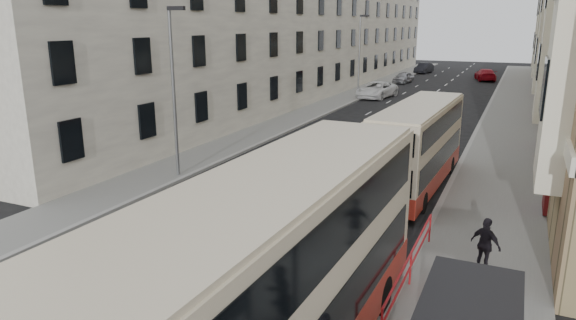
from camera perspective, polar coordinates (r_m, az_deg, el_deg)
The scene contains 16 objects.
pavement_right at distance 38.53m, azimuth 23.19°, elevation 2.82°, with size 4.00×120.00×0.15m, color slate.
pavement_left at distance 41.76m, azimuth 1.45°, elevation 4.90°, with size 3.00×120.00×0.15m, color slate.
kerb_right at distance 38.62m, azimuth 20.24°, elevation 3.13°, with size 0.25×120.00×0.15m, color gray.
kerb_left at distance 41.20m, azimuth 3.38°, elevation 4.74°, with size 0.25×120.00×0.15m, color gray.
road_markings at distance 54.03m, azimuth 15.24°, elevation 6.63°, with size 10.00×110.00×0.01m, color silver, non-canonical shape.
terrace_left at distance 57.70m, azimuth 2.15°, elevation 14.13°, with size 9.18×79.00×13.25m.
guard_railing at distance 15.26m, azimuth 13.49°, elevation -10.92°, with size 0.06×6.56×1.01m.
street_lamp_near at distance 24.98m, azimuth -12.55°, elevation 8.27°, with size 0.93×0.18×8.00m.
street_lamp_far at distance 52.09m, azimuth 7.99°, elevation 11.83°, with size 0.93×0.18×8.00m.
double_decker_front at distance 10.49m, azimuth -1.44°, elevation -13.76°, with size 2.94×11.77×4.67m.
double_decker_rear at distance 24.04m, azimuth 14.24°, elevation 1.49°, with size 2.65×9.88×3.91m.
pedestrian_far at distance 16.66m, azimuth 21.10°, elevation -8.78°, with size 0.99×0.41×1.68m, color black.
white_van at distance 53.28m, azimuth 9.83°, elevation 7.69°, with size 2.67×5.79×1.61m, color silver.
car_silver at distance 67.07m, azimuth 12.69°, elevation 8.94°, with size 1.67×4.15×1.42m, color #929499.
car_dark at distance 81.12m, azimuth 14.88°, elevation 9.84°, with size 1.61×4.61×1.52m, color black.
car_red at distance 73.14m, azimuth 21.08°, elevation 8.84°, with size 2.17×5.33×1.55m, color #A60916.
Camera 1 is at (8.60, -7.82, 7.43)m, focal length 32.00 mm.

